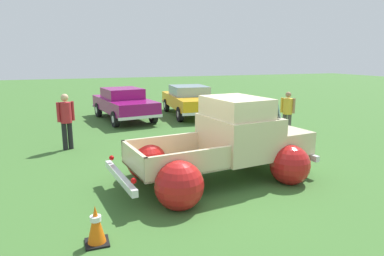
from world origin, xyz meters
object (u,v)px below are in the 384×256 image
show_car_1 (190,99)px  show_car_0 (124,103)px  spectator_1 (66,118)px  spectator_0 (287,111)px  vintage_pickup_truck (229,147)px  lane_cone_1 (96,225)px  lane_cone_0 (221,139)px

show_car_1 → show_car_0: bearing=-83.2°
spectator_1 → spectator_0: bearing=-111.9°
vintage_pickup_truck → spectator_0: 5.26m
vintage_pickup_truck → lane_cone_1: bearing=-156.3°
show_car_1 → lane_cone_0: show_car_1 is taller
lane_cone_1 → spectator_1: bearing=93.7°
spectator_0 → spectator_1: size_ratio=0.91×
show_car_1 → spectator_1: size_ratio=2.75×
lane_cone_0 → show_car_1: bearing=79.2°
show_car_1 → vintage_pickup_truck: bearing=-9.5°
show_car_0 → spectator_1: spectator_1 is taller
vintage_pickup_truck → show_car_1: vintage_pickup_truck is taller
show_car_0 → lane_cone_1: (-2.06, -10.36, -0.47)m
show_car_0 → spectator_0: 7.25m
show_car_1 → spectator_1: spectator_1 is taller
vintage_pickup_truck → show_car_0: (-1.15, 8.44, 0.03)m
show_car_0 → spectator_0: spectator_0 is taller
spectator_1 → lane_cone_1: (0.38, -5.92, -0.68)m
spectator_0 → lane_cone_0: (-3.11, -0.92, -0.59)m
vintage_pickup_truck → spectator_1: (-3.59, 4.00, 0.23)m
show_car_0 → show_car_1: 3.25m
spectator_1 → show_car_0: bearing=-46.0°
lane_cone_1 → show_car_1: bearing=63.2°
lane_cone_0 → lane_cone_1: size_ratio=1.00×
show_car_0 → lane_cone_1: show_car_0 is taller
lane_cone_0 → spectator_0: bearing=16.5°
vintage_pickup_truck → spectator_1: bearing=124.6°
show_car_1 → spectator_1: (-5.68, -4.59, 0.21)m
show_car_1 → lane_cone_1: (-5.30, -10.51, -0.48)m
spectator_0 → spectator_1: (-7.63, 0.62, 0.10)m
show_car_0 → lane_cone_0: 6.35m
vintage_pickup_truck → show_car_1: bearing=69.0°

